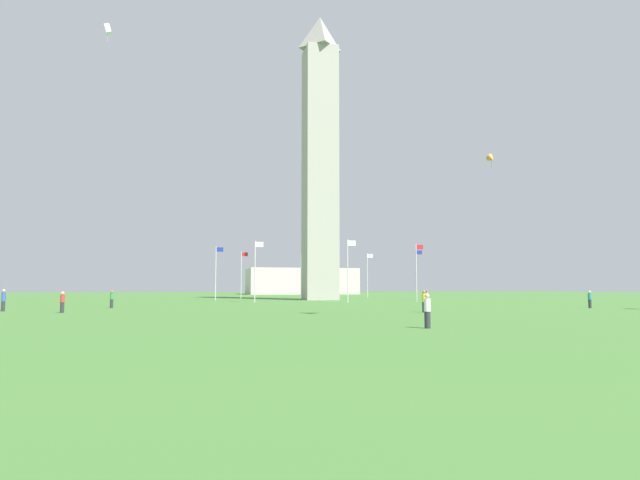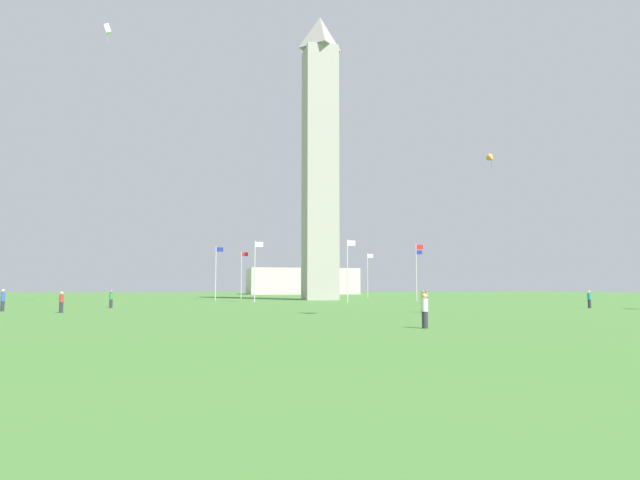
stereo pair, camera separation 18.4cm
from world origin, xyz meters
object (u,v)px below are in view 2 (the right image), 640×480
object	(u,v)px
person_yellow_shirt	(423,301)
person_white_shirt	(425,311)
flagpole_w	(348,268)
person_teal_shirt	(589,299)
obelisk_monument	(320,155)
kite_orange_delta	(491,159)
flagpole_e	(301,274)
flagpole_se	(242,273)
person_green_shirt	(111,299)
person_gray_shirt	(427,297)
distant_building	(301,281)
flagpole_sw	(255,268)
flagpole_nw	(417,270)
flagpole_s	(216,271)
kite_white_box	(108,29)
flagpole_ne	(368,273)
person_red_shirt	(61,302)
flagpole_n	(417,272)
person_blue_shirt	(3,300)

from	to	relation	value
person_yellow_shirt	person_white_shirt	bearing A→B (deg)	167.29
flagpole_w	person_teal_shirt	size ratio (longest dim) A/B	4.86
obelisk_monument	kite_orange_delta	world-z (taller)	obelisk_monument
flagpole_e	person_yellow_shirt	bearing A→B (deg)	-91.02
person_teal_shirt	kite_orange_delta	xyz separation A→B (m)	(2.06, 20.13, 18.12)
flagpole_se	person_green_shirt	distance (m)	40.51
person_teal_shirt	person_white_shirt	world-z (taller)	person_white_shirt
person_gray_shirt	distant_building	bearing A→B (deg)	-27.87
obelisk_monument	flagpole_sw	size ratio (longest dim) A/B	5.66
flagpole_nw	person_white_shirt	world-z (taller)	flagpole_nw
flagpole_s	person_yellow_shirt	bearing A→B (deg)	-70.47
obelisk_monument	kite_white_box	size ratio (longest dim) A/B	20.59
flagpole_ne	flagpole_s	bearing A→B (deg)	-157.50
flagpole_w	kite_white_box	bearing A→B (deg)	-179.29
person_green_shirt	person_teal_shirt	xyz separation A→B (m)	(43.53, -10.05, -0.01)
flagpole_ne	person_green_shirt	world-z (taller)	flagpole_ne
flagpole_se	person_red_shirt	xyz separation A→B (m)	(-17.29, -46.65, -3.51)
flagpole_ne	flagpole_nw	world-z (taller)	same
flagpole_sw	kite_white_box	world-z (taller)	kite_white_box
flagpole_sw	person_green_shirt	world-z (taller)	flagpole_sw
obelisk_monument	flagpole_w	distance (m)	23.71
kite_orange_delta	person_yellow_shirt	bearing A→B (deg)	-129.84
distant_building	kite_orange_delta	bearing A→B (deg)	-82.79
flagpole_sw	person_white_shirt	size ratio (longest dim) A/B	4.73
person_red_shirt	person_white_shirt	world-z (taller)	person_white_shirt
flagpole_ne	flagpole_e	distance (m)	11.90
flagpole_nw	person_white_shirt	xyz separation A→B (m)	(-18.47, -45.34, -3.49)
kite_white_box	flagpole_n	bearing A→B (deg)	19.69
flagpole_nw	person_blue_shirt	size ratio (longest dim) A/B	4.41
flagpole_ne	person_red_shirt	xyz separation A→B (m)	(-39.28, -46.65, -3.51)
flagpole_ne	person_blue_shirt	distance (m)	61.93
flagpole_se	flagpole_s	world-z (taller)	same
flagpole_e	kite_white_box	world-z (taller)	kite_white_box
flagpole_se	flagpole_nw	size ratio (longest dim) A/B	1.00
person_yellow_shirt	kite_orange_delta	distance (m)	36.84
flagpole_n	flagpole_se	distance (m)	28.74
person_green_shirt	kite_white_box	size ratio (longest dim) A/B	0.76
person_white_shirt	distant_building	world-z (taller)	distant_building
flagpole_se	kite_orange_delta	world-z (taller)	kite_orange_delta
flagpole_se	person_white_shirt	xyz separation A→B (m)	(3.52, -67.33, -3.49)
flagpole_n	flagpole_se	world-z (taller)	same
flagpole_s	flagpole_w	bearing A→B (deg)	-45.00
person_blue_shirt	flagpole_s	bearing A→B (deg)	-10.09
person_teal_shirt	person_blue_shirt	bearing A→B (deg)	90.06
flagpole_w	person_teal_shirt	bearing A→B (deg)	-50.13
obelisk_monument	flagpole_s	distance (m)	23.67
flagpole_se	person_white_shirt	bearing A→B (deg)	-87.00
flagpole_se	flagpole_sw	bearing A→B (deg)	-90.00
person_yellow_shirt	person_white_shirt	world-z (taller)	person_yellow_shirt
person_teal_shirt	flagpole_sw	bearing A→B (deg)	53.39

